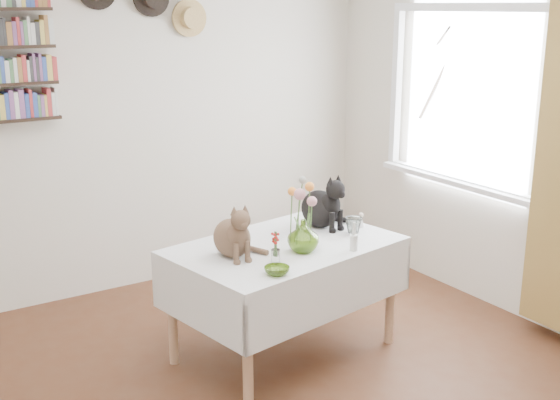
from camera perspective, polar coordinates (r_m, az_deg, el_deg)
room at (r=3.48m, az=2.09°, el=0.69°), size 4.08×4.58×2.58m
window at (r=5.33m, az=14.79°, el=6.98°), size 0.12×1.52×1.32m
dining_table at (r=4.37m, az=0.40°, el=-5.84°), size 1.49×1.09×0.73m
tabby_cat at (r=4.07m, az=-3.94°, el=-2.28°), size 0.25×0.30×0.34m
black_cat at (r=4.61m, az=3.27°, el=0.08°), size 0.30×0.35×0.37m
flower_vase at (r=4.15m, az=1.90°, el=-2.93°), size 0.25×0.25×0.20m
green_bowl at (r=3.83m, az=-0.25°, el=-5.76°), size 0.17×0.17×0.04m
drinking_glass at (r=4.52m, az=5.99°, el=-2.05°), size 0.15×0.15×0.10m
candlestick at (r=4.20m, az=6.01°, el=-3.34°), size 0.05×0.05×0.17m
berry_jar at (r=3.96m, az=-0.37°, el=-3.91°), size 0.05×0.05×0.21m
porcelain_figurine at (r=4.65m, az=6.59°, el=-1.70°), size 0.05×0.05×0.10m
flower_bouquet at (r=4.09m, az=1.81°, el=0.37°), size 0.17×0.12×0.39m
wall_hats at (r=5.36m, az=-10.66°, el=15.55°), size 0.98×0.09×0.48m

